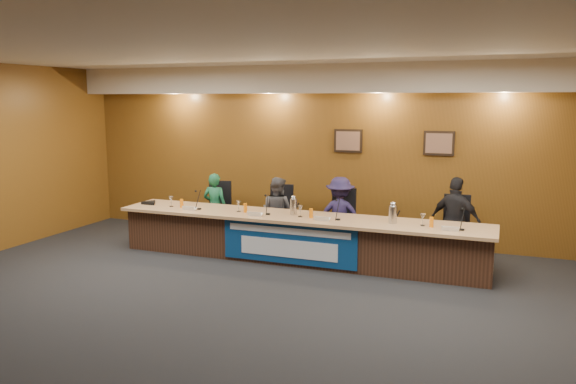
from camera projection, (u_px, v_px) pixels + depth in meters
name	position (u px, v px, depth m)	size (l,w,h in m)	color
floor	(231.00, 311.00, 6.95)	(10.00, 10.00, 0.00)	black
ceiling	(226.00, 45.00, 6.42)	(10.00, 8.00, 0.04)	silver
wall_back	(327.00, 154.00, 10.37)	(10.00, 0.04, 3.20)	brown
soffit	(324.00, 79.00, 9.92)	(10.00, 0.50, 0.50)	beige
dais_body	(298.00, 239.00, 9.10)	(6.00, 0.80, 0.70)	#3C2316
dais_top	(297.00, 217.00, 8.99)	(6.10, 0.95, 0.05)	tan
banner	(288.00, 243.00, 8.71)	(2.20, 0.02, 0.65)	navy
banner_text_upper	(288.00, 231.00, 8.67)	(2.00, 0.01, 0.10)	silver
banner_text_lower	(288.00, 249.00, 8.71)	(1.60, 0.01, 0.28)	silver
wall_photo_left	(348.00, 141.00, 10.16)	(0.52, 0.04, 0.42)	black
wall_photo_right	(439.00, 143.00, 9.59)	(0.52, 0.04, 0.42)	black
panelist_a	(215.00, 207.00, 10.34)	(0.46, 0.30, 1.26)	#165635
panelist_b	(277.00, 212.00, 9.91)	(0.61, 0.47, 1.25)	#46464B
panelist_c	(340.00, 215.00, 9.49)	(0.84, 0.48, 1.31)	#1F193E
panelist_d	(455.00, 221.00, 8.82)	(0.82, 0.34, 1.40)	black
office_chair_a	(218.00, 214.00, 10.46)	(0.48, 0.48, 0.08)	black
office_chair_b	(279.00, 219.00, 10.02)	(0.48, 0.48, 0.08)	black
office_chair_c	(341.00, 224.00, 9.61)	(0.48, 0.48, 0.08)	black
office_chair_d	(455.00, 233.00, 8.95)	(0.48, 0.48, 0.08)	black
nameplate_a	(189.00, 208.00, 9.40)	(0.24, 0.06, 0.09)	white
microphone_a	(199.00, 209.00, 9.50)	(0.07, 0.07, 0.02)	black
juice_glass_a	(182.00, 203.00, 9.65)	(0.06, 0.06, 0.15)	orange
water_glass_a	(171.00, 202.00, 9.73)	(0.08, 0.08, 0.18)	silver
nameplate_b	(254.00, 213.00, 8.93)	(0.24, 0.06, 0.09)	white
microphone_b	(268.00, 214.00, 9.07)	(0.07, 0.07, 0.02)	black
juice_glass_b	(245.00, 208.00, 9.24)	(0.06, 0.06, 0.15)	orange
water_glass_b	(239.00, 206.00, 9.29)	(0.08, 0.08, 0.18)	silver
nameplate_c	(321.00, 218.00, 8.58)	(0.24, 0.06, 0.09)	white
microphone_c	(338.00, 219.00, 8.66)	(0.07, 0.07, 0.02)	black
juice_glass_c	(311.00, 213.00, 8.80)	(0.06, 0.06, 0.15)	orange
water_glass_c	(300.00, 211.00, 8.89)	(0.08, 0.08, 0.18)	silver
nameplate_d	(450.00, 228.00, 7.91)	(0.24, 0.06, 0.09)	white
microphone_d	(462.00, 230.00, 7.98)	(0.07, 0.07, 0.02)	black
juice_glass_d	(431.00, 222.00, 8.17)	(0.06, 0.06, 0.15)	orange
water_glass_d	(423.00, 220.00, 8.25)	(0.08, 0.08, 0.18)	silver
carafe_mid	(294.00, 207.00, 9.04)	(0.11, 0.11, 0.26)	silver
carafe_right	(393.00, 215.00, 8.41)	(0.13, 0.13, 0.26)	silver
speakerphone	(150.00, 203.00, 9.97)	(0.32, 0.32, 0.05)	black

